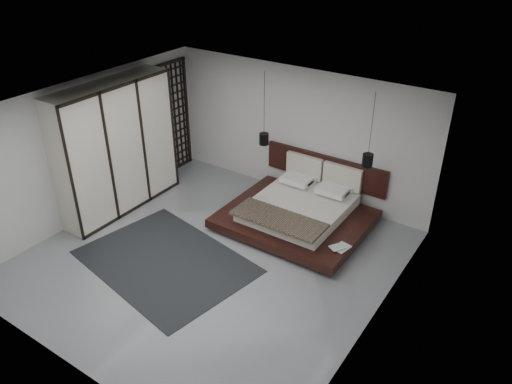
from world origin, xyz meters
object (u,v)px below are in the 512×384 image
Objects in this scene: lattice_screen at (175,117)px; rug at (166,261)px; wardrobe at (116,148)px; bed at (299,210)px; pendant_right at (368,160)px; pendant_left at (264,139)px.

rug is at bearing -52.10° from lattice_screen.
rug is at bearing -25.05° from wardrobe.
wardrobe is at bearing -156.52° from bed.
lattice_screen is at bearing 178.65° from pendant_right.
rug is at bearing -118.47° from bed.
lattice_screen is 4.01m from rug.
pendant_left is 0.56× the size of wardrobe.
pendant_right reaches higher than wardrobe.
lattice_screen reaches higher than bed.
pendant_left is at bearing -2.54° from lattice_screen.
bed is 1.80× the size of pendant_left.
pendant_right is 0.47× the size of rug.
bed is at bearing 23.48° from wardrobe.
pendant_left is 1.09× the size of pendant_right.
pendant_right is 4.93m from wardrobe.
lattice_screen is at bearing 97.08° from wardrobe.
bed is 3.87m from wardrobe.
bed is at bearing -8.39° from lattice_screen.
pendant_left is at bearing 85.90° from rug.
bed is (3.67, -0.54, -1.01)m from lattice_screen.
bed is at bearing -20.83° from pendant_left.
pendant_left is (-1.13, 0.43, 1.12)m from bed.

